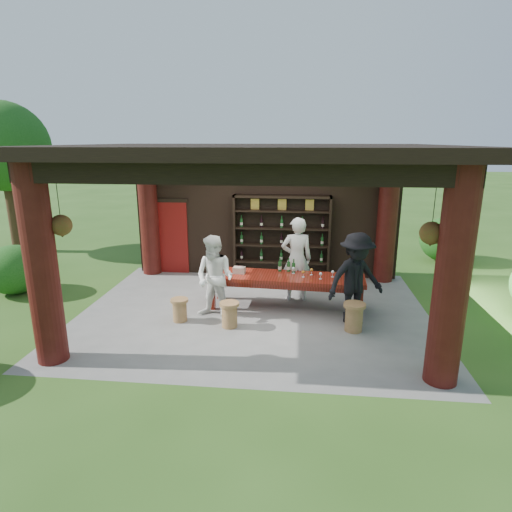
# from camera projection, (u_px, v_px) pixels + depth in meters

# --- Properties ---
(ground) EXTENTS (90.00, 90.00, 0.00)m
(ground) POSITION_uv_depth(u_px,v_px,m) (254.00, 312.00, 9.23)
(ground) COLOR #2D5119
(ground) RESTS_ON ground
(pavilion) EXTENTS (7.50, 6.00, 3.60)m
(pavilion) POSITION_uv_depth(u_px,v_px,m) (256.00, 211.00, 9.08)
(pavilion) COLOR slate
(pavilion) RESTS_ON ground
(wine_shelf) EXTENTS (2.53, 0.38, 2.22)m
(wine_shelf) POSITION_uv_depth(u_px,v_px,m) (282.00, 237.00, 11.24)
(wine_shelf) COLOR black
(wine_shelf) RESTS_ON ground
(tasting_table) EXTENTS (3.43, 1.08, 0.75)m
(tasting_table) POSITION_uv_depth(u_px,v_px,m) (286.00, 281.00, 9.30)
(tasting_table) COLOR #5D1A0D
(tasting_table) RESTS_ON ground
(stool_near_left) EXTENTS (0.39, 0.39, 0.51)m
(stool_near_left) POSITION_uv_depth(u_px,v_px,m) (230.00, 314.00, 8.44)
(stool_near_left) COLOR olive
(stool_near_left) RESTS_ON ground
(stool_near_right) EXTENTS (0.43, 0.43, 0.56)m
(stool_near_right) POSITION_uv_depth(u_px,v_px,m) (354.00, 316.00, 8.26)
(stool_near_right) COLOR olive
(stool_near_right) RESTS_ON ground
(stool_far_left) EXTENTS (0.36, 0.36, 0.48)m
(stool_far_left) POSITION_uv_depth(u_px,v_px,m) (180.00, 309.00, 8.72)
(stool_far_left) COLOR olive
(stool_far_left) RESTS_ON ground
(host) EXTENTS (0.77, 0.57, 1.94)m
(host) POSITION_uv_depth(u_px,v_px,m) (297.00, 259.00, 9.73)
(host) COLOR silver
(host) RESTS_ON ground
(guest_woman) EXTENTS (1.02, 0.91, 1.74)m
(guest_woman) POSITION_uv_depth(u_px,v_px,m) (215.00, 278.00, 8.74)
(guest_woman) COLOR white
(guest_woman) RESTS_ON ground
(guest_man) EXTENTS (1.39, 1.16, 1.88)m
(guest_man) POSITION_uv_depth(u_px,v_px,m) (356.00, 279.00, 8.42)
(guest_man) COLOR black
(guest_man) RESTS_ON ground
(table_bottles) EXTENTS (0.39, 0.15, 0.31)m
(table_bottles) POSITION_uv_depth(u_px,v_px,m) (287.00, 265.00, 9.50)
(table_bottles) COLOR #194C1E
(table_bottles) RESTS_ON tasting_table
(table_glasses) EXTENTS (1.04, 0.40, 0.15)m
(table_glasses) POSITION_uv_depth(u_px,v_px,m) (317.00, 273.00, 9.18)
(table_glasses) COLOR silver
(table_glasses) RESTS_ON tasting_table
(napkin_basket) EXTENTS (0.27, 0.20, 0.14)m
(napkin_basket) POSITION_uv_depth(u_px,v_px,m) (239.00, 270.00, 9.42)
(napkin_basket) COLOR #BF6672
(napkin_basket) RESTS_ON tasting_table
(shrubs) EXTENTS (13.50, 9.60, 1.36)m
(shrubs) POSITION_uv_depth(u_px,v_px,m) (324.00, 286.00, 9.25)
(shrubs) COLOR #194C14
(shrubs) RESTS_ON ground
(trees) EXTENTS (20.30, 9.28, 4.80)m
(trees) POSITION_uv_depth(u_px,v_px,m) (401.00, 150.00, 9.93)
(trees) COLOR #3F2819
(trees) RESTS_ON ground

